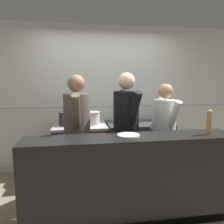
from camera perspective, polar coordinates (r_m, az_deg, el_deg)
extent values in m
plane|color=#7F705B|center=(3.01, 1.77, -24.43)|extent=(14.00, 14.00, 0.00)
cube|color=silver|center=(4.03, -2.22, 3.58)|extent=(8.00, 0.06, 2.60)
cube|color=gray|center=(4.02, -2.16, 1.42)|extent=(8.00, 0.00, 0.01)
cube|color=maroon|center=(3.78, -8.27, -10.29)|extent=(0.86, 0.70, 0.86)
cube|color=#B7BABF|center=(3.67, -8.42, -3.63)|extent=(0.87, 0.71, 0.04)
cube|color=#B7BABF|center=(3.45, -8.20, -11.02)|extent=(0.77, 0.03, 0.10)
cube|color=#38383D|center=(3.92, 6.98, -9.29)|extent=(1.10, 0.65, 0.90)
cube|color=black|center=(3.79, 8.20, -16.40)|extent=(1.07, 0.04, 0.10)
cube|color=black|center=(2.65, 5.25, -16.89)|extent=(2.44, 0.45, 1.00)
cylinder|color=#2D2D33|center=(3.69, -11.29, -1.57)|extent=(0.32, 0.32, 0.22)
cylinder|color=#2D2D33|center=(3.67, -11.33, 0.04)|extent=(0.33, 0.33, 0.01)
cylinder|color=beige|center=(3.64, -5.33, -1.62)|extent=(0.27, 0.27, 0.22)
cylinder|color=beige|center=(3.62, -5.35, -0.04)|extent=(0.28, 0.28, 0.01)
cone|color=#B7BABF|center=(3.71, 4.38, -2.43)|extent=(0.22, 0.22, 0.09)
cylinder|color=white|center=(2.50, 4.31, -6.06)|extent=(0.26, 0.26, 0.02)
cylinder|color=#AD7A47|center=(2.78, 23.98, -3.00)|extent=(0.06, 0.06, 0.24)
sphere|color=#AD7A47|center=(2.75, 24.15, -0.06)|extent=(0.06, 0.06, 0.06)
cube|color=black|center=(3.13, -8.84, -14.98)|extent=(0.30, 0.20, 0.80)
cylinder|color=brown|center=(2.92, -9.15, -1.73)|extent=(0.36, 0.36, 0.66)
sphere|color=#8C664C|center=(2.88, -9.36, 7.40)|extent=(0.22, 0.22, 0.22)
cylinder|color=brown|center=(3.11, -9.06, 0.31)|extent=(0.12, 0.33, 0.55)
cylinder|color=brown|center=(2.71, -9.33, -0.86)|extent=(0.12, 0.33, 0.55)
cube|color=black|center=(3.22, 3.58, -14.07)|extent=(0.34, 0.26, 0.81)
cylinder|color=black|center=(3.02, 3.71, -0.94)|extent=(0.43, 0.43, 0.67)
sphere|color=beige|center=(2.98, 3.79, 8.07)|extent=(0.23, 0.23, 0.23)
cylinder|color=black|center=(3.19, 2.03, 1.00)|extent=(0.18, 0.35, 0.56)
cylinder|color=black|center=(2.82, 5.63, 0.03)|extent=(0.18, 0.35, 0.56)
cube|color=black|center=(3.43, 13.16, -13.46)|extent=(0.31, 0.23, 0.74)
cylinder|color=white|center=(3.24, 13.54, -2.29)|extent=(0.38, 0.38, 0.61)
sphere|color=tan|center=(3.20, 13.80, 5.34)|extent=(0.21, 0.21, 0.21)
cylinder|color=white|center=(3.39, 11.72, -0.56)|extent=(0.16, 0.32, 0.51)
cylinder|color=white|center=(3.08, 15.63, -1.55)|extent=(0.16, 0.32, 0.51)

